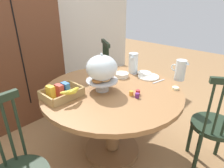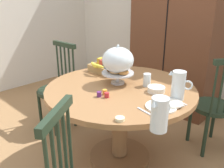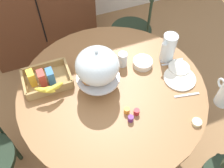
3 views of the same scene
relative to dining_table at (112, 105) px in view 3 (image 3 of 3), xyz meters
name	(u,v)px [view 3 (image 3 of 3)]	position (x,y,z in m)	size (l,w,h in m)	color
ground_plane	(107,150)	(-0.09, -0.10, -0.54)	(10.00, 10.00, 0.00)	#997047
dining_table	(112,105)	(0.00, 0.00, 0.00)	(1.26, 1.26, 0.74)	olive
windsor_chair_facing_door	(134,31)	(0.52, 0.77, -0.09)	(0.46, 0.46, 0.97)	#1E2D1E
pastry_stand_with_dome	(97,67)	(-0.08, 0.05, 0.40)	(0.28, 0.28, 0.34)	silver
milk_pitcher	(168,49)	(0.47, 0.12, 0.30)	(0.18, 0.10, 0.22)	silver
cereal_basket	(46,80)	(-0.40, 0.19, 0.24)	(0.32, 0.30, 0.12)	tan
china_plate_large	(180,78)	(0.46, -0.09, 0.21)	(0.22, 0.22, 0.01)	white
china_plate_small	(179,67)	(0.50, -0.01, 0.22)	(0.15, 0.15, 0.01)	white
cereal_bowl	(143,63)	(0.28, 0.12, 0.22)	(0.14, 0.14, 0.04)	white
drinking_glass	(123,59)	(0.15, 0.17, 0.25)	(0.06, 0.06, 0.11)	silver
butter_dish	(197,122)	(0.38, -0.43, 0.21)	(0.06, 0.06, 0.02)	beige
jam_jar_strawberry	(137,112)	(0.07, -0.23, 0.22)	(0.04, 0.04, 0.04)	#B7282D
jam_jar_apricot	(127,111)	(0.02, -0.20, 0.22)	(0.04, 0.04, 0.04)	orange
jam_jar_grape	(131,119)	(0.02, -0.26, 0.22)	(0.04, 0.04, 0.04)	#5B2366
table_knife	(173,64)	(0.49, 0.05, 0.20)	(0.17, 0.01, 0.01)	silver
dinner_fork	(172,61)	(0.50, 0.08, 0.20)	(0.17, 0.01, 0.01)	silver
soup_spoon	(187,95)	(0.44, -0.23, 0.20)	(0.17, 0.01, 0.01)	silver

